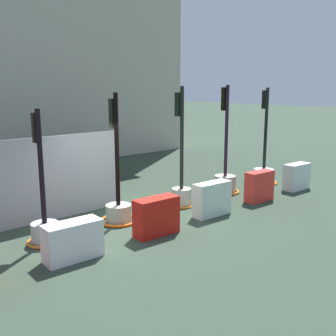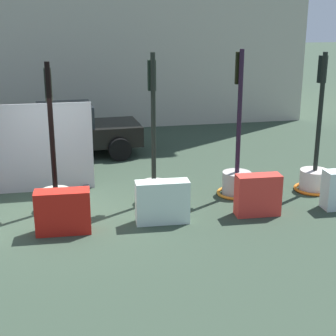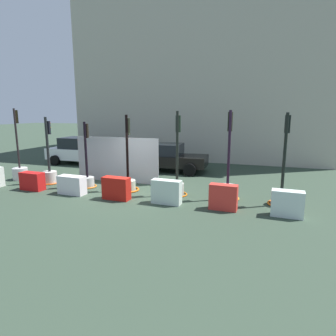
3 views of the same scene
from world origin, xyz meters
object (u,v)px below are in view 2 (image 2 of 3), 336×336
(car_black_sedan, at_px, (72,130))
(traffic_light_4, at_px, (154,174))
(traffic_light_6, at_px, (315,171))
(construction_barrier_3, at_px, (63,212))
(traffic_light_3, at_px, (55,187))
(construction_barrier_5, at_px, (258,195))
(traffic_light_5, at_px, (237,174))
(construction_barrier_4, at_px, (162,202))

(car_black_sedan, bearing_deg, traffic_light_4, -69.09)
(traffic_light_6, xyz_separation_m, construction_barrier_3, (-6.08, -1.31, -0.06))
(traffic_light_3, relative_size, construction_barrier_5, 3.32)
(traffic_light_5, distance_m, construction_barrier_5, 1.33)
(traffic_light_5, bearing_deg, construction_barrier_5, -89.16)
(traffic_light_6, height_order, car_black_sedan, traffic_light_6)
(construction_barrier_4, relative_size, car_black_sedan, 0.28)
(traffic_light_4, relative_size, construction_barrier_4, 3.02)
(construction_barrier_5, bearing_deg, traffic_light_3, 163.90)
(traffic_light_6, relative_size, construction_barrier_5, 3.43)
(traffic_light_4, bearing_deg, construction_barrier_3, -147.01)
(construction_barrier_5, xyz_separation_m, car_black_sedan, (-3.77, 5.73, 0.32))
(traffic_light_4, bearing_deg, traffic_light_5, 2.21)
(construction_barrier_3, relative_size, construction_barrier_4, 0.97)
(traffic_light_6, bearing_deg, construction_barrier_4, -163.42)
(traffic_light_6, height_order, construction_barrier_5, traffic_light_6)
(traffic_light_4, relative_size, traffic_light_5, 0.99)
(traffic_light_6, bearing_deg, construction_barrier_3, -167.82)
(construction_barrier_5, bearing_deg, construction_barrier_3, -178.66)
(traffic_light_3, xyz_separation_m, construction_barrier_3, (0.15, -1.33, -0.07))
(construction_barrier_3, distance_m, construction_barrier_5, 4.13)
(traffic_light_3, xyz_separation_m, traffic_light_5, (4.26, 0.09, -0.00))
(traffic_light_4, bearing_deg, construction_barrier_4, -91.87)
(traffic_light_3, height_order, construction_barrier_5, traffic_light_3)
(traffic_light_4, height_order, car_black_sedan, traffic_light_4)
(traffic_light_4, distance_m, car_black_sedan, 4.80)
(construction_barrier_4, height_order, construction_barrier_5, construction_barrier_5)
(traffic_light_6, bearing_deg, traffic_light_5, 176.80)
(traffic_light_4, relative_size, construction_barrier_3, 3.10)
(traffic_light_3, height_order, traffic_light_4, traffic_light_4)
(construction_barrier_3, xyz_separation_m, construction_barrier_5, (4.13, 0.10, 0.01))
(traffic_light_6, xyz_separation_m, construction_barrier_5, (-1.95, -1.22, -0.05))
(traffic_light_3, distance_m, traffic_light_6, 6.23)
(traffic_light_4, bearing_deg, traffic_light_6, -0.45)
(construction_barrier_4, distance_m, car_black_sedan, 5.97)
(traffic_light_5, xyz_separation_m, traffic_light_6, (1.97, -0.11, -0.01))
(traffic_light_3, xyz_separation_m, construction_barrier_5, (4.27, -1.23, -0.06))
(traffic_light_5, relative_size, traffic_light_6, 1.03)
(traffic_light_4, xyz_separation_m, construction_barrier_3, (-2.07, -1.34, -0.22))
(traffic_light_3, distance_m, traffic_light_4, 2.22)
(construction_barrier_5, relative_size, car_black_sedan, 0.24)
(traffic_light_5, xyz_separation_m, construction_barrier_5, (0.02, -1.33, -0.06))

